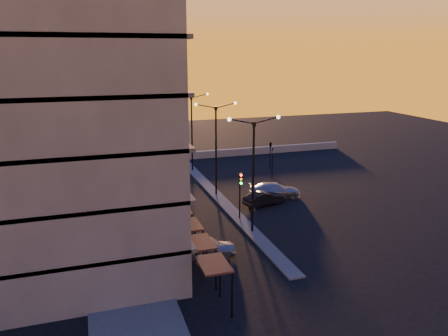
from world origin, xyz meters
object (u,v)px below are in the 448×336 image
(streetlamp_mid, at_px, (216,142))
(car_sedan, at_px, (264,198))
(car_wagon, at_px, (275,190))
(traffic_light_main, at_px, (240,188))
(car_hatchback, at_px, (207,247))

(streetlamp_mid, distance_m, car_sedan, 7.35)
(streetlamp_mid, bearing_deg, car_wagon, -24.24)
(streetlamp_mid, bearing_deg, car_sedan, -50.41)
(car_wagon, bearing_deg, traffic_light_main, 141.02)
(traffic_light_main, bearing_deg, car_hatchback, -128.52)
(traffic_light_main, relative_size, car_wagon, 0.82)
(car_sedan, bearing_deg, car_hatchback, 124.36)
(car_hatchback, distance_m, car_wagon, 14.52)
(car_hatchback, height_order, car_wagon, car_wagon)
(car_sedan, distance_m, car_wagon, 2.64)
(traffic_light_main, relative_size, car_sedan, 1.05)
(car_sedan, relative_size, car_wagon, 0.78)
(car_wagon, bearing_deg, streetlamp_mid, 76.09)
(traffic_light_main, xyz_separation_m, car_hatchback, (-4.61, -5.80, -2.19))
(streetlamp_mid, distance_m, car_wagon, 7.69)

